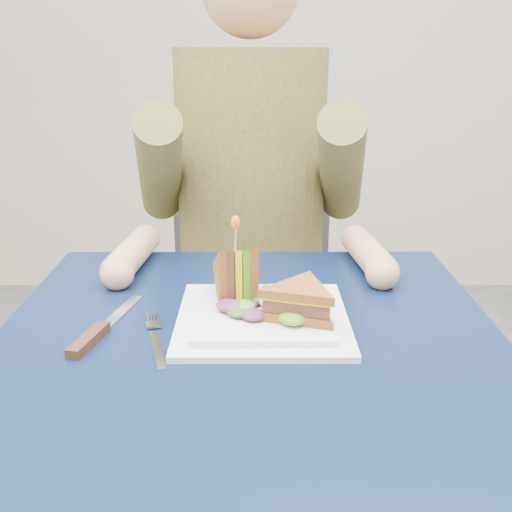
{
  "coord_description": "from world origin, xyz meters",
  "views": [
    {
      "loc": [
        0.01,
        -0.79,
        1.13
      ],
      "look_at": [
        0.01,
        0.09,
        0.82
      ],
      "focal_mm": 42.0,
      "sensor_mm": 36.0,
      "label": 1
    }
  ],
  "objects_px": {
    "knife": "(95,334)",
    "diner": "(251,149)",
    "plate": "(263,317)",
    "fork": "(156,340)",
    "table": "(249,381)",
    "sandwich_flat": "(300,301)",
    "chair": "(252,284)",
    "sandwich_upright": "(236,279)"
  },
  "relations": [
    {
      "from": "knife",
      "to": "diner",
      "type": "bearing_deg",
      "value": 68.6
    },
    {
      "from": "plate",
      "to": "knife",
      "type": "distance_m",
      "value": 0.25
    },
    {
      "from": "diner",
      "to": "fork",
      "type": "height_order",
      "value": "diner"
    },
    {
      "from": "table",
      "to": "diner",
      "type": "xyz_separation_m",
      "value": [
        -0.0,
        0.56,
        0.26
      ]
    },
    {
      "from": "table",
      "to": "plate",
      "type": "relative_size",
      "value": 2.88
    },
    {
      "from": "plate",
      "to": "sandwich_flat",
      "type": "xyz_separation_m",
      "value": [
        0.05,
        -0.02,
        0.04
      ]
    },
    {
      "from": "diner",
      "to": "fork",
      "type": "bearing_deg",
      "value": -102.86
    },
    {
      "from": "table",
      "to": "knife",
      "type": "distance_m",
      "value": 0.24
    },
    {
      "from": "chair",
      "to": "sandwich_upright",
      "type": "bearing_deg",
      "value": -92.05
    },
    {
      "from": "sandwich_upright",
      "to": "knife",
      "type": "distance_m",
      "value": 0.23
    },
    {
      "from": "diner",
      "to": "plate",
      "type": "xyz_separation_m",
      "value": [
        0.02,
        -0.52,
        -0.18
      ]
    },
    {
      "from": "diner",
      "to": "sandwich_upright",
      "type": "xyz_separation_m",
      "value": [
        -0.02,
        -0.47,
        -0.13
      ]
    },
    {
      "from": "chair",
      "to": "sandwich_flat",
      "type": "relative_size",
      "value": 5.72
    },
    {
      "from": "table",
      "to": "sandwich_upright",
      "type": "distance_m",
      "value": 0.16
    },
    {
      "from": "diner",
      "to": "table",
      "type": "bearing_deg",
      "value": -90.0
    },
    {
      "from": "table",
      "to": "fork",
      "type": "distance_m",
      "value": 0.16
    },
    {
      "from": "plate",
      "to": "fork",
      "type": "relative_size",
      "value": 1.46
    },
    {
      "from": "plate",
      "to": "table",
      "type": "bearing_deg",
      "value": -117.55
    },
    {
      "from": "knife",
      "to": "fork",
      "type": "bearing_deg",
      "value": -8.22
    },
    {
      "from": "fork",
      "to": "knife",
      "type": "xyz_separation_m",
      "value": [
        -0.09,
        0.01,
        0.0
      ]
    },
    {
      "from": "diner",
      "to": "plate",
      "type": "distance_m",
      "value": 0.55
    },
    {
      "from": "diner",
      "to": "sandwich_upright",
      "type": "distance_m",
      "value": 0.49
    },
    {
      "from": "sandwich_flat",
      "to": "chair",
      "type": "bearing_deg",
      "value": 96.6
    },
    {
      "from": "table",
      "to": "chair",
      "type": "bearing_deg",
      "value": 90.0
    },
    {
      "from": "sandwich_flat",
      "to": "knife",
      "type": "bearing_deg",
      "value": -174.75
    },
    {
      "from": "table",
      "to": "knife",
      "type": "xyz_separation_m",
      "value": [
        -0.22,
        -0.01,
        0.09
      ]
    },
    {
      "from": "plate",
      "to": "sandwich_upright",
      "type": "height_order",
      "value": "sandwich_upright"
    },
    {
      "from": "table",
      "to": "knife",
      "type": "bearing_deg",
      "value": -176.69
    },
    {
      "from": "sandwich_flat",
      "to": "sandwich_upright",
      "type": "relative_size",
      "value": 1.22
    },
    {
      "from": "chair",
      "to": "plate",
      "type": "xyz_separation_m",
      "value": [
        0.02,
        -0.63,
        0.2
      ]
    },
    {
      "from": "table",
      "to": "sandwich_upright",
      "type": "height_order",
      "value": "sandwich_upright"
    },
    {
      "from": "fork",
      "to": "sandwich_flat",
      "type": "bearing_deg",
      "value": 10.98
    },
    {
      "from": "plate",
      "to": "sandwich_upright",
      "type": "xyz_separation_m",
      "value": [
        -0.04,
        0.04,
        0.05
      ]
    },
    {
      "from": "sandwich_upright",
      "to": "diner",
      "type": "bearing_deg",
      "value": 87.46
    },
    {
      "from": "chair",
      "to": "diner",
      "type": "bearing_deg",
      "value": -90.0
    },
    {
      "from": "diner",
      "to": "knife",
      "type": "distance_m",
      "value": 0.64
    },
    {
      "from": "sandwich_flat",
      "to": "knife",
      "type": "relative_size",
      "value": 0.74
    },
    {
      "from": "sandwich_flat",
      "to": "fork",
      "type": "distance_m",
      "value": 0.22
    },
    {
      "from": "sandwich_upright",
      "to": "fork",
      "type": "bearing_deg",
      "value": -135.4
    },
    {
      "from": "plate",
      "to": "fork",
      "type": "height_order",
      "value": "plate"
    },
    {
      "from": "table",
      "to": "diner",
      "type": "height_order",
      "value": "diner"
    },
    {
      "from": "chair",
      "to": "sandwich_flat",
      "type": "bearing_deg",
      "value": -83.4
    }
  ]
}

